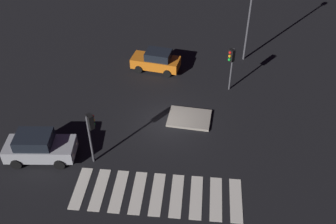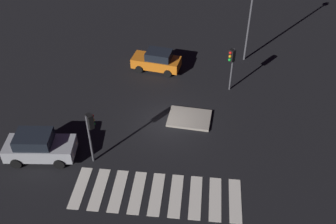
# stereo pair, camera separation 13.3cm
# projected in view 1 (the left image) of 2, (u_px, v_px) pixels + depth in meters

# --- Properties ---
(ground_plane) EXTENTS (80.00, 80.00, 0.00)m
(ground_plane) POSITION_uv_depth(u_px,v_px,m) (168.00, 123.00, 28.09)
(ground_plane) COLOR black
(traffic_island) EXTENTS (3.21, 2.52, 0.18)m
(traffic_island) POSITION_uv_depth(u_px,v_px,m) (189.00, 118.00, 28.36)
(traffic_island) COLOR gray
(traffic_island) RESTS_ON ground
(car_silver) EXTENTS (4.55, 2.39, 1.93)m
(car_silver) POSITION_uv_depth(u_px,v_px,m) (39.00, 147.00, 24.83)
(car_silver) COLOR #9EA0A5
(car_silver) RESTS_ON ground
(car_orange) EXTENTS (4.23, 2.39, 1.77)m
(car_orange) POSITION_uv_depth(u_px,v_px,m) (156.00, 61.00, 33.00)
(car_orange) COLOR orange
(car_orange) RESTS_ON ground
(traffic_light_north) EXTENTS (0.54, 0.54, 3.66)m
(traffic_light_north) POSITION_uv_depth(u_px,v_px,m) (231.00, 60.00, 29.47)
(traffic_light_north) COLOR #47474C
(traffic_light_north) RESTS_ON ground
(traffic_light_south) EXTENTS (0.54, 0.54, 3.70)m
(traffic_light_south) POSITION_uv_depth(u_px,v_px,m) (91.00, 127.00, 23.49)
(traffic_light_south) COLOR #47474C
(traffic_light_south) RESTS_ON ground
(crosswalk_near) EXTENTS (9.90, 3.20, 0.02)m
(crosswalk_near) POSITION_uv_depth(u_px,v_px,m) (157.00, 194.00, 23.09)
(crosswalk_near) COLOR silver
(crosswalk_near) RESTS_ON ground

